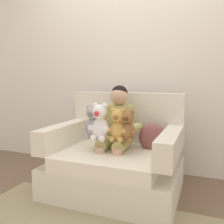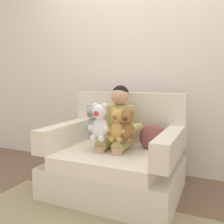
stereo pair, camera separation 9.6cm
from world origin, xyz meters
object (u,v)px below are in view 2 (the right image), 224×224
Objects in this scene: plush_white at (100,123)px; plush_brown at (127,127)px; seated_child at (117,125)px; armchair at (117,160)px; plush_honey at (117,126)px; plush_grey at (93,123)px; throw_pillow at (153,138)px.

plush_brown is at bearing 19.87° from plush_white.
armchair is at bearing -74.61° from seated_child.
plush_honey is 0.88× the size of plush_white.
armchair is at bearing 144.85° from plush_brown.
seated_child is 2.99× the size of plush_brown.
plush_honey reaches higher than plush_brown.
armchair is at bearing 129.58° from plush_honey.
plush_brown is (0.31, 0.02, -0.02)m from plush_grey.
armchair reaches higher than plush_white.
plush_brown is at bearing -3.08° from plush_grey.
throw_pillow is at bearing 18.81° from seated_child.
plush_brown reaches higher than throw_pillow.
seated_child reaches higher than armchair.
seated_child reaches higher than plush_brown.
seated_child is at bearing 103.36° from armchair.
plush_grey is 0.57m from throw_pillow.
seated_child is 2.88× the size of plush_honey.
plush_honey is at bearing -133.54° from throw_pillow.
plush_honey is (0.23, 0.01, -0.01)m from plush_grey.
throw_pillow is (0.31, 0.12, 0.21)m from armchair.
armchair is 0.40m from plush_brown.
plush_white reaches higher than plush_honey.
seated_child reaches higher than throw_pillow.
plush_grey is at bearing -163.33° from plush_honey.
plush_honey is (-0.09, -0.01, 0.00)m from plush_brown.
armchair is at bearing -159.19° from throw_pillow.
plush_honey is (0.07, -0.16, 0.03)m from seated_child.
plush_honey is at bearing 20.98° from plush_white.
plush_grey is 1.19× the size of throw_pillow.
seated_child is 2.54× the size of plush_white.
plush_white is (-0.08, -0.19, 0.05)m from seated_child.
plush_white is 0.52m from throw_pillow.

